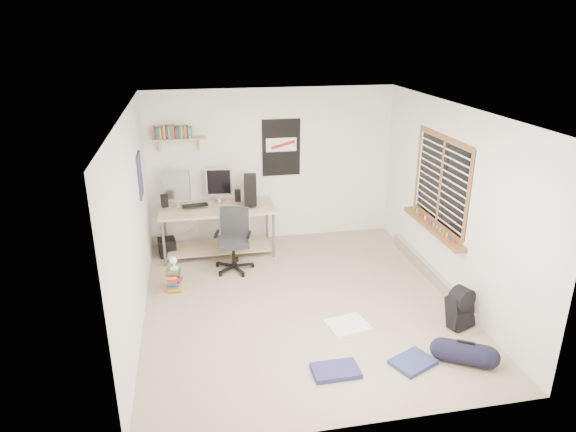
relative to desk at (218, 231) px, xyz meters
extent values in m
cube|color=gray|center=(0.95, -1.77, -0.37)|extent=(4.00, 4.50, 0.01)
cube|color=white|center=(0.95, -1.77, 2.14)|extent=(4.00, 4.50, 0.01)
cube|color=silver|center=(0.95, 0.49, 0.89)|extent=(4.00, 0.01, 2.50)
cube|color=silver|center=(-1.06, -1.77, 0.89)|extent=(0.01, 4.50, 2.50)
cube|color=silver|center=(2.95, -1.77, 0.89)|extent=(0.01, 4.50, 2.50)
cube|color=tan|center=(0.00, 0.00, 0.00)|extent=(1.78, 0.79, 0.81)
cube|color=#B0B0B5|center=(-0.59, 0.15, 0.68)|extent=(0.44, 0.24, 0.47)
cube|color=#A5A6AA|center=(0.05, 0.23, 0.66)|extent=(0.41, 0.14, 0.44)
cube|color=black|center=(0.52, 0.02, 0.65)|extent=(0.24, 0.42, 0.42)
cube|color=black|center=(-0.33, 0.02, 0.45)|extent=(0.40, 0.19, 0.02)
cube|color=black|center=(-0.79, 0.07, 0.54)|extent=(0.12, 0.12, 0.19)
cube|color=black|center=(0.34, 0.12, 0.53)|extent=(0.09, 0.09, 0.18)
cube|color=#252628|center=(0.17, -0.64, 0.12)|extent=(0.73, 0.73, 0.92)
cube|color=tan|center=(-0.50, 0.37, 1.42)|extent=(0.80, 0.22, 0.24)
cube|color=black|center=(1.10, 0.46, 1.19)|extent=(0.62, 0.03, 0.92)
cube|color=navy|center=(-1.04, -0.57, 1.14)|extent=(0.02, 0.42, 0.60)
cube|color=brown|center=(2.90, -1.47, 1.08)|extent=(0.10, 1.50, 1.26)
cube|color=#B7B2A8|center=(2.90, -1.47, -0.28)|extent=(0.08, 2.50, 0.18)
cube|color=black|center=(2.70, -2.67, -0.16)|extent=(0.38, 0.34, 0.41)
cylinder|color=black|center=(2.39, -3.35, -0.22)|extent=(0.34, 0.34, 0.49)
cube|color=white|center=(1.37, -2.44, -0.34)|extent=(0.54, 0.48, 0.04)
cube|color=navy|center=(0.99, -3.26, -0.33)|extent=(0.49, 0.32, 0.05)
cube|color=navy|center=(1.84, -3.27, -0.34)|extent=(0.54, 0.48, 0.06)
cube|color=brown|center=(-0.69, -1.12, -0.21)|extent=(0.46, 0.41, 0.27)
cube|color=silver|center=(-0.67, -1.14, 0.02)|extent=(0.12, 0.20, 0.19)
cube|color=black|center=(-0.80, 0.06, -0.22)|extent=(0.29, 0.29, 0.28)
camera|label=1|loc=(-0.35, -7.52, 3.07)|focal=32.00mm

